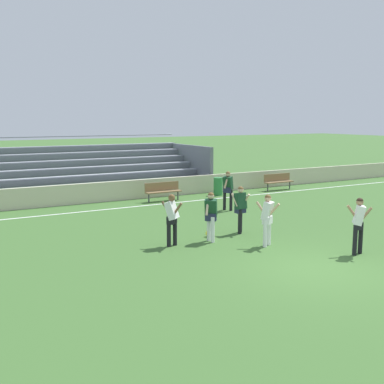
# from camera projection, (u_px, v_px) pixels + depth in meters

# --- Properties ---
(ground_plane) EXTENTS (160.00, 160.00, 0.00)m
(ground_plane) POSITION_uv_depth(u_px,v_px,m) (315.00, 269.00, 12.84)
(ground_plane) COLOR #3D662D
(field_line_sideline) EXTENTS (44.00, 0.12, 0.01)m
(field_line_sideline) POSITION_uv_depth(u_px,v_px,m) (147.00, 205.00, 22.06)
(field_line_sideline) COLOR white
(field_line_sideline) RESTS_ON ground
(sideline_wall) EXTENTS (48.00, 0.16, 0.95)m
(sideline_wall) POSITION_uv_depth(u_px,v_px,m) (131.00, 190.00, 23.63)
(sideline_wall) COLOR beige
(sideline_wall) RESTS_ON ground
(bleacher_stand) EXTENTS (18.10, 5.05, 2.95)m
(bleacher_stand) POSITION_uv_depth(u_px,v_px,m) (36.00, 172.00, 24.29)
(bleacher_stand) COLOR #9EA3AD
(bleacher_stand) RESTS_ON ground
(bench_centre_sideline) EXTENTS (1.80, 0.40, 0.90)m
(bench_centre_sideline) POSITION_uv_depth(u_px,v_px,m) (278.00, 180.00, 26.68)
(bench_centre_sideline) COLOR olive
(bench_centre_sideline) RESTS_ON ground
(bench_near_wall_gap) EXTENTS (1.80, 0.40, 0.90)m
(bench_near_wall_gap) POSITION_uv_depth(u_px,v_px,m) (163.00, 190.00, 23.18)
(bench_near_wall_gap) COLOR olive
(bench_near_wall_gap) RESTS_ON ground
(trash_bin) EXTENTS (0.46, 0.46, 0.92)m
(trash_bin) POSITION_uv_depth(u_px,v_px,m) (218.00, 186.00, 24.90)
(trash_bin) COLOR #2D7F3D
(trash_bin) RESTS_ON ground
(player_dark_overlapping) EXTENTS (0.45, 0.55, 1.64)m
(player_dark_overlapping) POSITION_uv_depth(u_px,v_px,m) (240.00, 205.00, 16.66)
(player_dark_overlapping) COLOR black
(player_dark_overlapping) RESTS_ON ground
(player_dark_on_ball) EXTENTS (0.64, 0.50, 1.62)m
(player_dark_on_ball) POSITION_uv_depth(u_px,v_px,m) (211.00, 213.00, 15.52)
(player_dark_on_ball) COLOR white
(player_dark_on_ball) RESTS_ON ground
(player_white_dropping_back) EXTENTS (0.54, 0.67, 1.65)m
(player_white_dropping_back) POSITION_uv_depth(u_px,v_px,m) (172.00, 215.00, 14.98)
(player_white_dropping_back) COLOR black
(player_white_dropping_back) RESTS_ON ground
(player_dark_wide_right) EXTENTS (0.67, 0.49, 1.70)m
(player_dark_wide_right) POSITION_uv_depth(u_px,v_px,m) (228.00, 187.00, 20.75)
(player_dark_wide_right) COLOR black
(player_dark_wide_right) RESTS_ON ground
(player_white_pressing_high) EXTENTS (0.49, 0.69, 1.64)m
(player_white_pressing_high) POSITION_uv_depth(u_px,v_px,m) (267.00, 216.00, 14.98)
(player_white_pressing_high) COLOR white
(player_white_pressing_high) RESTS_ON ground
(player_white_deep_cover) EXTENTS (0.50, 0.68, 1.69)m
(player_white_deep_cover) POSITION_uv_depth(u_px,v_px,m) (359.00, 221.00, 14.05)
(player_white_deep_cover) COLOR black
(player_white_deep_cover) RESTS_ON ground
(soccer_ball) EXTENTS (0.22, 0.22, 0.22)m
(soccer_ball) POSITION_uv_depth(u_px,v_px,m) (209.00, 234.00, 16.26)
(soccer_ball) COLOR yellow
(soccer_ball) RESTS_ON ground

